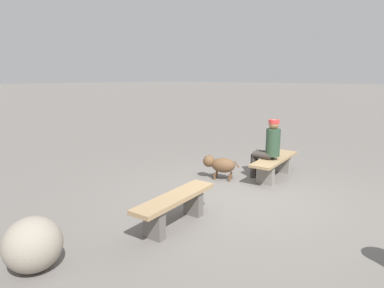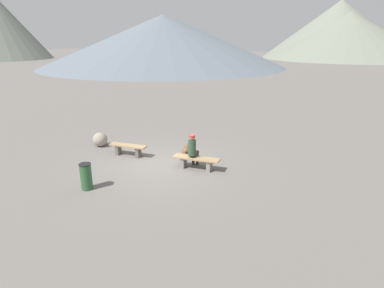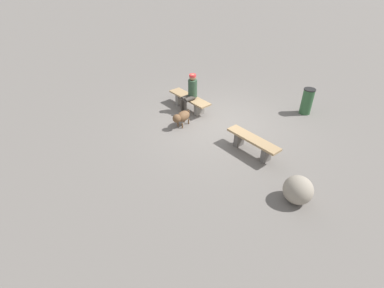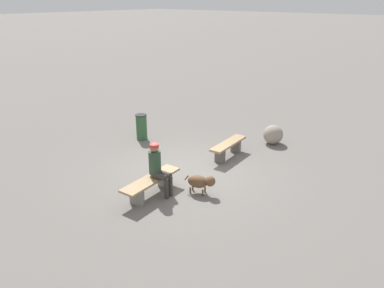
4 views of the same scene
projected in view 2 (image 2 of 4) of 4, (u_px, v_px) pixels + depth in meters
The scene contains 10 objects.
ground at pixel (160, 165), 12.62m from camera, with size 210.00×210.00×0.06m, color slate.
bench_left at pixel (128, 148), 13.43m from camera, with size 1.63×0.49×0.48m.
bench_right at pixel (196, 161), 12.08m from camera, with size 1.80×0.58×0.46m.
seated_person at pixel (193, 149), 12.08m from camera, with size 0.36×0.61×1.32m.
dog at pixel (186, 150), 13.18m from camera, with size 0.47×0.78×0.52m.
trash_bin at pixel (86, 177), 10.43m from camera, with size 0.39×0.39×0.89m.
boulder at pixel (100, 139), 14.62m from camera, with size 0.66×0.65×0.64m, color gray.
distant_peak_0 at pixel (348, 36), 73.28m from camera, with size 37.23×37.23×10.16m, color gray.
distant_peak_1 at pixel (163, 41), 53.91m from camera, with size 40.52×40.52×8.27m, color slate.
distant_peak_2 at pixel (339, 29), 77.59m from camera, with size 34.98×34.98×13.21m, color gray.
Camera 2 is at (6.05, -10.11, 4.72)m, focal length 30.22 mm.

